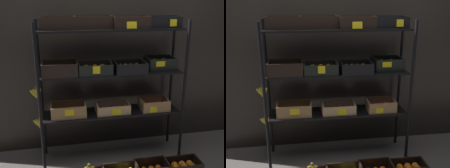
# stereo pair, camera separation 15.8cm
# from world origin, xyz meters

# --- Properties ---
(ground_plane) EXTENTS (10.00, 10.00, 0.00)m
(ground_plane) POSITION_xyz_m (0.00, 0.00, 0.00)
(ground_plane) COLOR #605B56
(storefront_wall) EXTENTS (3.92, 0.12, 2.58)m
(storefront_wall) POSITION_xyz_m (0.00, 0.38, 1.29)
(storefront_wall) COLOR #2D2823
(storefront_wall) RESTS_ON ground_plane
(display_rack) EXTENTS (1.65, 0.39, 1.59)m
(display_rack) POSITION_xyz_m (-0.03, -0.01, 1.04)
(display_rack) COLOR black
(display_rack) RESTS_ON ground_plane
(crate_ground_orange) EXTENTS (0.37, 0.22, 0.12)m
(crate_ground_orange) POSITION_xyz_m (0.68, -0.45, 0.05)
(crate_ground_orange) COLOR black
(crate_ground_orange) RESTS_ON ground_plane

